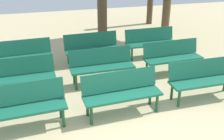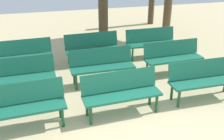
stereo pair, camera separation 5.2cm
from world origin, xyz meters
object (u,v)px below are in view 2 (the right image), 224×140
object	(u,v)px
bench_r0_c0	(21,104)
bench_r0_c2	(203,77)
bench_r1_c2	(173,55)
bench_r2_c1	(92,46)
bench_r2_c2	(151,41)
bench_r1_c1	(102,64)
bench_r0_c1	(121,91)
bench_r2_c0	(22,54)
bench_r1_c0	(20,74)

from	to	relation	value
bench_r0_c0	bench_r0_c2	size ratio (longest dim) A/B	1.01
bench_r0_c2	bench_r1_c2	xyz separation A→B (m)	(-0.02, 1.41, 0.00)
bench_r2_c1	bench_r2_c2	distance (m)	1.88
bench_r1_c2	bench_r2_c2	xyz separation A→B (m)	(-0.07, 1.31, 0.00)
bench_r1_c1	bench_r1_c2	world-z (taller)	same
bench_r0_c0	bench_r0_c1	distance (m)	1.93
bench_r2_c0	bench_r2_c2	distance (m)	3.86
bench_r1_c1	bench_r2_c2	bearing A→B (deg)	35.08
bench_r1_c0	bench_r0_c1	bearing A→B (deg)	-35.03
bench_r0_c0	bench_r2_c2	distance (m)	4.71
bench_r1_c1	bench_r2_c1	xyz separation A→B (m)	(0.03, 1.37, 0.00)
bench_r1_c1	bench_r0_c0	bearing A→B (deg)	-142.95
bench_r0_c2	bench_r1_c2	distance (m)	1.41
bench_r0_c2	bench_r2_c2	size ratio (longest dim) A/B	1.00
bench_r2_c2	bench_r0_c2	bearing A→B (deg)	-88.54
bench_r1_c1	bench_r2_c2	distance (m)	2.35
bench_r1_c2	bench_r1_c1	bearing A→B (deg)	179.81
bench_r2_c2	bench_r1_c0	bearing A→B (deg)	-159.79
bench_r1_c0	bench_r2_c1	xyz separation A→B (m)	(1.99, 1.46, 0.00)
bench_r0_c1	bench_r1_c2	world-z (taller)	same
bench_r2_c2	bench_r0_c1	bearing A→B (deg)	-123.92
bench_r0_c2	bench_r2_c2	distance (m)	2.72
bench_r2_c1	bench_r1_c1	bearing A→B (deg)	-92.91
bench_r0_c2	bench_r1_c0	size ratio (longest dim) A/B	0.99
bench_r1_c0	bench_r1_c2	xyz separation A→B (m)	(3.94, 0.15, 0.00)
bench_r2_c2	bench_r2_c1	bearing A→B (deg)	179.62
bench_r0_c0	bench_r2_c2	xyz separation A→B (m)	(3.78, 2.80, 0.00)
bench_r0_c0	bench_r0_c1	size ratio (longest dim) A/B	1.00
bench_r0_c2	bench_r2_c2	xyz separation A→B (m)	(-0.09, 2.72, 0.00)
bench_r0_c1	bench_r2_c1	size ratio (longest dim) A/B	1.00
bench_r1_c0	bench_r1_c2	distance (m)	3.95
bench_r1_c1	bench_r2_c0	world-z (taller)	same
bench_r0_c0	bench_r1_c1	distance (m)	2.36
bench_r2_c1	bench_r2_c2	bearing A→B (deg)	-1.54
bench_r1_c2	bench_r2_c1	xyz separation A→B (m)	(-1.95, 1.31, 0.00)
bench_r1_c2	bench_r2_c1	size ratio (longest dim) A/B	1.00
bench_r0_c0	bench_r0_c2	bearing A→B (deg)	-1.82
bench_r1_c2	bench_r2_c0	distance (m)	4.10
bench_r0_c2	bench_r2_c0	world-z (taller)	same
bench_r0_c1	bench_r2_c1	bearing A→B (deg)	87.90
bench_r1_c0	bench_r2_c2	xyz separation A→B (m)	(3.88, 1.46, 0.00)
bench_r0_c1	bench_r0_c0	bearing A→B (deg)	177.22
bench_r1_c1	bench_r2_c0	bearing A→B (deg)	147.17
bench_r1_c0	bench_r1_c1	world-z (taller)	same
bench_r2_c0	bench_r2_c2	world-z (taller)	same
bench_r0_c0	bench_r1_c0	size ratio (longest dim) A/B	1.01
bench_r1_c2	bench_r0_c2	bearing A→B (deg)	-90.84
bench_r1_c1	bench_r2_c0	distance (m)	2.30
bench_r0_c1	bench_r2_c2	distance (m)	3.37
bench_r0_c2	bench_r1_c0	distance (m)	4.16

